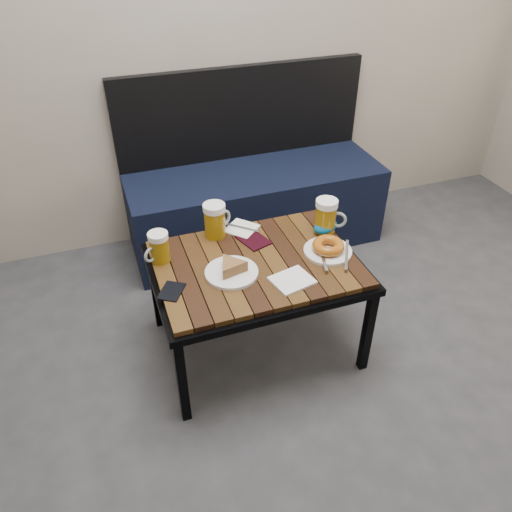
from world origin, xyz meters
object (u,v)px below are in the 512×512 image
object	(u,v)px
bench	(254,198)
cafe_table	(256,270)
plate_bagel	(328,248)
passport_navy	(172,291)
beer_mug_left	(159,247)
plate_pie	(231,269)
knit_pouch	(325,227)
beer_mug_centre	(215,220)
beer_mug_right	(326,216)
passport_burgundy	(253,240)

from	to	relation	value
bench	cafe_table	size ratio (longest dim) A/B	1.67
bench	cafe_table	world-z (taller)	bench
plate_bagel	passport_navy	distance (m)	0.66
beer_mug_left	plate_pie	bearing A→B (deg)	112.60
knit_pouch	passport_navy	bearing A→B (deg)	-165.98
beer_mug_centre	cafe_table	bearing A→B (deg)	-95.82
bench	cafe_table	bearing A→B (deg)	-108.68
cafe_table	passport_navy	size ratio (longest dim) A/B	7.76
bench	beer_mug_right	world-z (taller)	bench
bench	beer_mug_centre	size ratio (longest dim) A/B	9.14
beer_mug_right	passport_burgundy	distance (m)	0.33
beer_mug_left	plate_bagel	distance (m)	0.69
beer_mug_centre	passport_burgundy	world-z (taller)	beer_mug_centre
bench	passport_navy	xyz separation A→B (m)	(-0.64, -0.89, 0.20)
beer_mug_centre	plate_bagel	world-z (taller)	beer_mug_centre
cafe_table	beer_mug_right	xyz separation A→B (m)	(0.36, 0.11, 0.12)
plate_pie	plate_bagel	bearing A→B (deg)	0.64
bench	beer_mug_left	xyz separation A→B (m)	(-0.64, -0.69, 0.26)
beer_mug_left	beer_mug_right	distance (m)	0.73
plate_pie	knit_pouch	xyz separation A→B (m)	(0.48, 0.15, 0.00)
beer_mug_right	beer_mug_left	bearing A→B (deg)	-152.73
plate_bagel	beer_mug_right	bearing A→B (deg)	67.93
plate_pie	passport_burgundy	xyz separation A→B (m)	(0.16, 0.19, -0.02)
cafe_table	passport_burgundy	bearing A→B (deg)	74.88
beer_mug_left	passport_burgundy	world-z (taller)	beer_mug_left
beer_mug_right	knit_pouch	xyz separation A→B (m)	(-0.00, -0.01, -0.05)
bench	plate_pie	bearing A→B (deg)	-114.50
cafe_table	plate_pie	bearing A→B (deg)	-159.19
passport_burgundy	beer_mug_left	bearing A→B (deg)	163.32
knit_pouch	plate_bagel	bearing A→B (deg)	-111.92
cafe_table	plate_bagel	bearing A→B (deg)	-7.53
plate_pie	passport_navy	bearing A→B (deg)	-173.41
plate_pie	plate_bagel	xyz separation A→B (m)	(0.42, 0.00, -0.00)
beer_mug_centre	bench	bearing A→B (deg)	28.79
beer_mug_centre	passport_burgundy	distance (m)	0.18
cafe_table	plate_pie	xyz separation A→B (m)	(-0.12, -0.04, 0.07)
plate_pie	passport_navy	world-z (taller)	plate_pie
beer_mug_centre	plate_bagel	distance (m)	0.49
passport_navy	plate_pie	bearing A→B (deg)	39.13
beer_mug_centre	plate_pie	world-z (taller)	beer_mug_centre
bench	knit_pouch	size ratio (longest dim) A/B	11.71
beer_mug_left	passport_navy	xyz separation A→B (m)	(0.00, -0.21, -0.06)
cafe_table	plate_pie	world-z (taller)	plate_pie
passport_navy	passport_burgundy	world-z (taller)	passport_burgundy
plate_bagel	passport_burgundy	distance (m)	0.32
plate_pie	passport_navy	xyz separation A→B (m)	(-0.24, -0.03, -0.02)
cafe_table	beer_mug_left	world-z (taller)	beer_mug_left
bench	beer_mug_centre	world-z (taller)	bench
plate_bagel	cafe_table	bearing A→B (deg)	172.47
beer_mug_right	plate_pie	world-z (taller)	beer_mug_right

